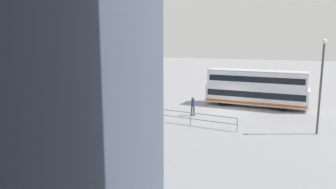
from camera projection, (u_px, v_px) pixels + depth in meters
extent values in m
plane|color=gray|center=(229.00, 111.00, 31.55)|extent=(160.00, 160.00, 0.00)
cube|color=white|center=(256.00, 95.00, 33.41)|extent=(10.50, 3.17, 1.80)
cube|color=white|center=(257.00, 79.00, 33.11)|extent=(10.18, 3.05, 1.61)
cube|color=black|center=(256.00, 93.00, 33.38)|extent=(9.99, 3.16, 0.64)
cube|color=black|center=(257.00, 78.00, 33.10)|extent=(9.67, 3.04, 0.60)
cube|color=#D85919|center=(255.00, 101.00, 33.53)|extent=(10.30, 3.19, 0.24)
cube|color=#B2B2B7|center=(257.00, 71.00, 32.96)|extent=(10.18, 3.05, 0.10)
cylinder|color=black|center=(226.00, 100.00, 34.89)|extent=(1.17, 2.45, 1.00)
cylinder|color=black|center=(284.00, 104.00, 32.35)|extent=(1.17, 2.45, 1.00)
cube|color=teal|center=(11.00, 126.00, 19.72)|extent=(14.96, 3.70, 3.04)
cube|color=black|center=(10.00, 121.00, 19.67)|extent=(14.37, 3.69, 0.90)
cube|color=gray|center=(8.00, 101.00, 19.44)|extent=(14.65, 3.46, 0.20)
cube|color=black|center=(13.00, 151.00, 20.01)|extent=(14.65, 3.54, 0.25)
cylinder|color=#4C3F2D|center=(192.00, 111.00, 29.65)|extent=(0.14, 0.14, 0.88)
cylinder|color=#4C3F2D|center=(194.00, 111.00, 29.58)|extent=(0.14, 0.14, 0.88)
cylinder|color=navy|center=(193.00, 103.00, 29.48)|extent=(0.33, 0.33, 0.68)
sphere|color=#8C6647|center=(193.00, 98.00, 29.40)|extent=(0.24, 0.24, 0.24)
cube|color=gray|center=(191.00, 113.00, 26.38)|extent=(7.88, 1.03, 0.06)
cube|color=gray|center=(191.00, 119.00, 26.46)|extent=(7.88, 1.03, 0.06)
cylinder|color=gray|center=(237.00, 125.00, 24.63)|extent=(0.07, 0.07, 1.05)
cylinder|color=gray|center=(191.00, 119.00, 26.47)|extent=(0.07, 0.07, 1.05)
cylinder|color=gray|center=(150.00, 114.00, 28.31)|extent=(0.07, 0.07, 1.05)
cylinder|color=slate|center=(143.00, 110.00, 26.86)|extent=(0.10, 0.10, 2.27)
cube|color=white|center=(142.00, 102.00, 26.70)|extent=(1.11, 0.06, 0.67)
cylinder|color=#4C4C51|center=(320.00, 90.00, 23.47)|extent=(0.16, 0.16, 6.79)
sphere|color=#F2EFCC|center=(324.00, 41.00, 22.85)|extent=(0.36, 0.36, 0.36)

